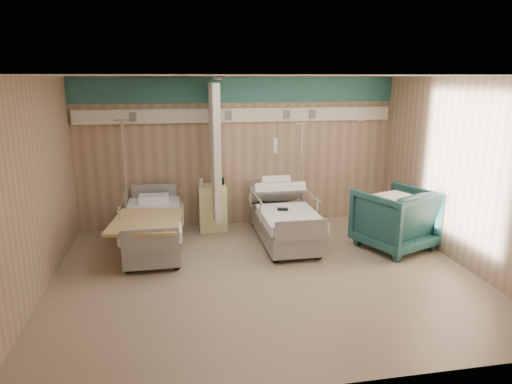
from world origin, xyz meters
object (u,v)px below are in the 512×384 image
(bed_right, at_px, (284,224))
(iv_stand_right, at_px, (300,206))
(visitor_armchair, at_px, (395,219))
(iv_stand_left, at_px, (128,211))
(bed_left, at_px, (154,232))
(bedside_cabinet, at_px, (212,207))

(bed_right, distance_m, iv_stand_right, 0.92)
(visitor_armchair, relative_size, iv_stand_left, 0.54)
(bed_left, bearing_deg, bed_right, 0.00)
(iv_stand_left, bearing_deg, bed_left, -62.45)
(visitor_armchair, xyz_separation_m, iv_stand_left, (-4.41, 1.54, -0.08))
(iv_stand_left, bearing_deg, bed_right, -18.95)
(bedside_cabinet, relative_size, iv_stand_left, 0.41)
(iv_stand_right, bearing_deg, iv_stand_left, 177.19)
(bed_right, distance_m, visitor_armchair, 1.85)
(bedside_cabinet, distance_m, iv_stand_right, 1.66)
(iv_stand_right, xyz_separation_m, iv_stand_left, (-3.18, 0.16, 0.02))
(bed_right, height_order, bed_left, same)
(bed_left, distance_m, iv_stand_right, 2.81)
(bed_right, distance_m, bed_left, 2.20)
(bedside_cabinet, xyz_separation_m, iv_stand_right, (1.65, -0.14, -0.02))
(bedside_cabinet, bearing_deg, bed_right, -38.05)
(bed_left, xyz_separation_m, visitor_armchair, (3.93, -0.62, 0.19))
(visitor_armchair, height_order, iv_stand_right, iv_stand_right)
(bed_right, height_order, bedside_cabinet, bedside_cabinet)
(iv_stand_right, bearing_deg, bedside_cabinet, 175.30)
(bed_left, xyz_separation_m, iv_stand_right, (2.70, 0.76, 0.09))
(visitor_armchair, bearing_deg, bedside_cabinet, -49.68)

